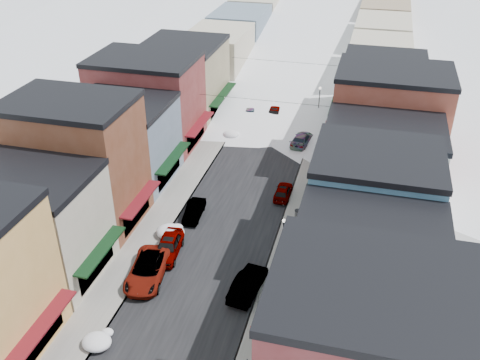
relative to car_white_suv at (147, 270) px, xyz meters
The scene contains 34 objects.
road 46.45m from the car_white_suv, 84.69° to the left, with size 10.00×160.00×0.01m, color black.
sidewalk_left 46.31m from the car_white_suv, 92.85° to the left, with size 3.20×160.00×0.15m, color gray.
sidewalk_right 47.52m from the car_white_suv, 76.74° to the left, with size 3.20×160.00×0.15m, color gray.
curb_left 46.26m from the car_white_suv, 90.93° to the left, with size 0.10×160.00×0.15m, color slate.
curb_right 47.19m from the car_white_suv, 78.57° to the left, with size 0.10×160.00×0.15m, color slate.
bldg_l_cream 9.79m from the car_white_suv, behind, with size 11.30×8.20×9.50m.
bldg_l_brick_near 12.76m from the car_white_suv, 144.33° to the left, with size 12.30×8.20×12.50m.
bldg_l_grayblue 18.02m from the car_white_suv, 120.25° to the left, with size 11.30×9.20×9.00m.
bldg_l_brick_far 26.59m from the car_white_suv, 112.20° to the left, with size 13.30×9.20×11.00m.
bldg_l_tan 35.62m from the car_white_suv, 104.56° to the left, with size 11.30×11.20×10.00m.
bldg_r_green 18.01m from the car_white_suv, ahead, with size 11.30×9.20×9.50m.
bldg_r_blue 19.44m from the car_white_suv, 22.49° to the left, with size 11.30×9.20×10.50m.
bldg_r_cream 24.51m from the car_white_suv, 42.08° to the left, with size 12.30×9.20×9.00m.
bldg_r_brick_far 31.67m from the car_white_suv, 53.77° to the left, with size 13.30×9.20×11.50m.
bldg_r_tan 39.54m from the car_white_suv, 63.61° to the left, with size 11.30×11.20×9.50m.
distant_blocks 69.45m from the car_white_suv, 86.45° to the left, with size 34.00×55.00×8.00m.
overhead_cables 34.43m from the car_white_suv, 82.74° to the left, with size 16.40×15.04×0.04m.
car_white_suv is the anchor object (origin of this frame).
car_silver_sedan 3.50m from the car_white_suv, 81.60° to the left, with size 2.03×5.04×1.72m, color gray.
car_dark_hatch 9.71m from the car_white_suv, 85.27° to the left, with size 1.46×4.19×1.38m, color black.
car_silver_wagon 34.25m from the car_white_suv, 89.15° to the left, with size 1.91×4.70×1.36m, color #AEB0B7.
car_green_sedan 8.53m from the car_white_suv, ahead, with size 1.77×5.08×1.67m, color black.
car_gray_suv 17.76m from the car_white_suv, 61.03° to the left, with size 1.58×3.94×1.34m, color gray.
car_black_sedan 29.51m from the car_white_suv, 73.06° to the left, with size 2.04×5.03×1.46m, color black.
car_lane_silver 35.21m from the car_white_suv, 83.97° to the left, with size 1.92×4.76×1.62m, color #ADB0B6.
car_lane_white 48.18m from the car_white_suv, 83.45° to the left, with size 2.72×5.89×1.64m, color silver.
fire_hydrant 10.72m from the car_white_suv, 20.88° to the right, with size 0.50×0.38×0.85m.
trash_can 15.88m from the car_white_suv, 47.42° to the left, with size 0.58×0.58×0.98m.
streetlamp_near 11.96m from the car_white_suv, 28.47° to the left, with size 0.32×0.32×3.89m.
streetlamp_far 38.24m from the car_white_suv, 75.59° to the left, with size 0.36×0.36×4.36m.
planter_far 12.09m from the car_white_suv, 23.59° to the right, with size 0.35×0.35×0.63m, color #2C612E.
snow_pile_near 7.80m from the car_white_suv, 94.28° to the right, with size 2.19×2.55×0.93m.
snow_pile_mid 6.04m from the car_white_suv, 92.18° to the left, with size 2.69×2.85×1.14m.
snow_pile_far 28.12m from the car_white_suv, 90.87° to the left, with size 2.10×2.49×0.89m.
Camera 1 is at (11.91, -17.86, 29.85)m, focal length 40.00 mm.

